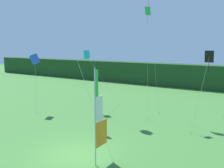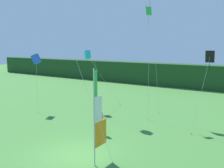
{
  "view_description": "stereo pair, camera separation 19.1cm",
  "coord_description": "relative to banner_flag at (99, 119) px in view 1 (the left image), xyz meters",
  "views": [
    {
      "loc": [
        8.35,
        -9.59,
        5.82
      ],
      "look_at": [
        0.43,
        3.06,
        3.47
      ],
      "focal_mm": 39.78,
      "sensor_mm": 36.0,
      "label": 1
    },
    {
      "loc": [
        8.51,
        -9.49,
        5.82
      ],
      "look_at": [
        0.43,
        3.06,
        3.47
      ],
      "focal_mm": 39.78,
      "sensor_mm": 36.0,
      "label": 2
    }
  ],
  "objects": [
    {
      "name": "kite_black_diamond_0",
      "position": [
        3.45,
        7.43,
        2.54
      ],
      "size": [
        0.98,
        1.03,
        5.47
      ],
      "color": "brown",
      "rests_on": "ground"
    },
    {
      "name": "kite_green_diamond_3",
      "position": [
        -1.53,
        8.95,
        5.43
      ],
      "size": [
        0.91,
        1.37,
        8.8
      ],
      "color": "brown",
      "rests_on": "ground"
    },
    {
      "name": "distant_treeline",
      "position": [
        -1.66,
        24.84,
        -0.68
      ],
      "size": [
        80.0,
        2.4,
        3.2
      ],
      "primitive_type": "cube",
      "color": "#1E421E",
      "rests_on": "ground"
    },
    {
      "name": "person_near_banner",
      "position": [
        -2.37,
        3.51,
        -1.37
      ],
      "size": [
        0.55,
        0.48,
        1.72
      ],
      "color": "black",
      "rests_on": "ground"
    },
    {
      "name": "ground_plane",
      "position": [
        -1.66,
        0.12,
        -2.29
      ],
      "size": [
        120.0,
        120.0,
        0.0
      ],
      "primitive_type": "plane",
      "color": "#3D7533"
    },
    {
      "name": "kite_cyan_box_5",
      "position": [
        -7.33,
        8.52,
        2.64
      ],
      "size": [
        2.55,
        2.77,
        5.36
      ],
      "color": "brown",
      "rests_on": "ground"
    },
    {
      "name": "banner_flag",
      "position": [
        0.0,
        0.0,
        0.0
      ],
      "size": [
        0.06,
        1.03,
        4.77
      ],
      "color": "#B7B7BC",
      "rests_on": "ground"
    },
    {
      "name": "kite_blue_box_2",
      "position": [
        -10.78,
        5.54,
        2.3
      ],
      "size": [
        1.5,
        1.37,
        5.07
      ],
      "color": "brown",
      "rests_on": "ground"
    }
  ]
}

